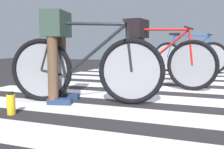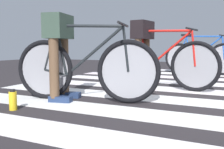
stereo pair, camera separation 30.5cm
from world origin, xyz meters
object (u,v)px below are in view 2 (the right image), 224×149
(cyclist_1_of_3, at_px, (59,45))
(bicycle_2_of_3, at_px, (161,63))
(bicycle_3_of_3, at_px, (200,57))
(water_bottle, at_px, (13,100))
(bicycle_1_of_3, at_px, (85,68))
(cyclist_2_of_3, at_px, (143,44))

(cyclist_1_of_3, xyz_separation_m, bicycle_2_of_3, (0.88, 1.34, -0.27))
(cyclist_1_of_3, distance_m, bicycle_3_of_3, 3.93)
(water_bottle, bearing_deg, bicycle_3_of_3, 73.00)
(bicycle_1_of_3, height_order, water_bottle, bicycle_1_of_3)
(cyclist_1_of_3, relative_size, cyclist_2_of_3, 0.97)
(bicycle_2_of_3, bearing_deg, water_bottle, -108.75)
(cyclist_2_of_3, bearing_deg, water_bottle, -100.77)
(cyclist_1_of_3, bearing_deg, bicycle_1_of_3, 0.00)
(cyclist_2_of_3, bearing_deg, bicycle_3_of_3, 83.36)
(bicycle_3_of_3, bearing_deg, bicycle_2_of_3, -87.37)
(cyclist_1_of_3, height_order, bicycle_3_of_3, cyclist_1_of_3)
(bicycle_2_of_3, bearing_deg, cyclist_2_of_3, 180.00)
(bicycle_1_of_3, xyz_separation_m, bicycle_2_of_3, (0.57, 1.28, 0.00))
(bicycle_1_of_3, relative_size, bicycle_3_of_3, 1.00)
(bicycle_1_of_3, height_order, cyclist_2_of_3, cyclist_2_of_3)
(bicycle_3_of_3, relative_size, water_bottle, 8.14)
(cyclist_1_of_3, xyz_separation_m, bicycle_3_of_3, (1.20, 3.73, -0.27))
(bicycle_3_of_3, bearing_deg, bicycle_1_of_3, -93.40)
(cyclist_1_of_3, height_order, water_bottle, cyclist_1_of_3)
(cyclist_1_of_3, bearing_deg, water_bottle, -113.04)
(bicycle_1_of_3, xyz_separation_m, cyclist_2_of_3, (0.27, 1.32, 0.28))
(bicycle_1_of_3, relative_size, bicycle_2_of_3, 0.99)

